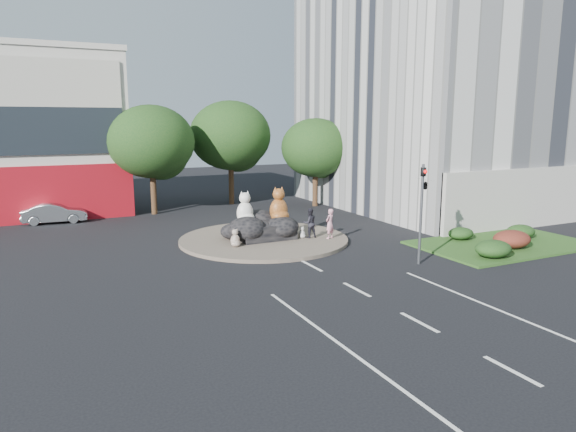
% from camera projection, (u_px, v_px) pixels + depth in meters
% --- Properties ---
extents(ground, '(120.00, 120.00, 0.00)m').
position_uv_depth(ground, '(357.00, 290.00, 21.77)').
color(ground, black).
rests_on(ground, ground).
extents(roundabout_island, '(10.00, 10.00, 0.20)m').
position_uv_depth(roundabout_island, '(264.00, 239.00, 30.59)').
color(roundabout_island, brown).
rests_on(roundabout_island, ground).
extents(rock_plinth, '(3.20, 2.60, 0.90)m').
position_uv_depth(rock_plinth, '(264.00, 230.00, 30.49)').
color(rock_plinth, black).
rests_on(rock_plinth, roundabout_island).
extents(grass_verge, '(10.00, 6.00, 0.12)m').
position_uv_depth(grass_verge, '(503.00, 244.00, 29.56)').
color(grass_verge, '#204F1A').
rests_on(grass_verge, ground).
extents(tree_left, '(6.46, 6.46, 8.27)m').
position_uv_depth(tree_left, '(152.00, 145.00, 38.63)').
color(tree_left, '#382314').
rests_on(tree_left, ground).
extents(tree_mid, '(6.84, 6.84, 8.76)m').
position_uv_depth(tree_mid, '(231.00, 139.00, 43.35)').
color(tree_mid, '#382314').
rests_on(tree_mid, ground).
extents(tree_right, '(5.70, 5.70, 7.30)m').
position_uv_depth(tree_right, '(316.00, 151.00, 42.56)').
color(tree_right, '#382314').
rests_on(tree_right, ground).
extents(hedge_near_green, '(2.00, 1.60, 0.90)m').
position_uv_depth(hedge_near_green, '(493.00, 249.00, 26.41)').
color(hedge_near_green, black).
rests_on(hedge_near_green, grass_verge).
extents(hedge_red, '(2.20, 1.76, 0.99)m').
position_uv_depth(hedge_red, '(512.00, 239.00, 28.36)').
color(hedge_red, '#4C1F14').
rests_on(hedge_red, grass_verge).
extents(hedge_mid_green, '(1.80, 1.44, 0.81)m').
position_uv_depth(hedge_mid_green, '(521.00, 231.00, 30.78)').
color(hedge_mid_green, black).
rests_on(hedge_mid_green, grass_verge).
extents(hedge_back_green, '(1.60, 1.28, 0.72)m').
position_uv_depth(hedge_back_green, '(461.00, 233.00, 30.44)').
color(hedge_back_green, black).
rests_on(hedge_back_green, grass_verge).
extents(traffic_light, '(0.44, 1.24, 5.00)m').
position_uv_depth(traffic_light, '(424.00, 192.00, 25.06)').
color(traffic_light, '#595B60').
rests_on(traffic_light, ground).
extents(street_lamp, '(2.34, 0.22, 8.06)m').
position_uv_depth(street_lamp, '(455.00, 160.00, 33.52)').
color(street_lamp, '#595B60').
rests_on(street_lamp, ground).
extents(cat_white, '(1.24, 1.10, 1.94)m').
position_uv_depth(cat_white, '(245.00, 207.00, 30.08)').
color(cat_white, silver).
rests_on(cat_white, rock_plinth).
extents(cat_tabby, '(1.34, 1.18, 2.11)m').
position_uv_depth(cat_tabby, '(279.00, 204.00, 30.64)').
color(cat_tabby, '#BC8027').
rests_on(cat_tabby, rock_plinth).
extents(kitten_calico, '(0.75, 0.70, 1.02)m').
position_uv_depth(kitten_calico, '(235.00, 237.00, 28.37)').
color(kitten_calico, beige).
rests_on(kitten_calico, roundabout_island).
extents(kitten_white, '(0.50, 0.46, 0.71)m').
position_uv_depth(kitten_white, '(302.00, 232.00, 30.49)').
color(kitten_white, beige).
rests_on(kitten_white, roundabout_island).
extents(pedestrian_pink, '(0.77, 0.67, 1.78)m').
position_uv_depth(pedestrian_pink, '(330.00, 224.00, 30.25)').
color(pedestrian_pink, pink).
rests_on(pedestrian_pink, roundabout_island).
extents(pedestrian_dark, '(0.88, 0.70, 1.78)m').
position_uv_depth(pedestrian_dark, '(309.00, 223.00, 30.43)').
color(pedestrian_dark, black).
rests_on(pedestrian_dark, roundabout_island).
extents(parked_car, '(4.35, 1.80, 1.40)m').
position_uv_depth(parked_car, '(55.00, 213.00, 35.87)').
color(parked_car, '#979A9E').
rests_on(parked_car, ground).
extents(litter_bin, '(0.63, 0.63, 0.65)m').
position_uv_depth(litter_bin, '(493.00, 251.00, 26.39)').
color(litter_bin, black).
rests_on(litter_bin, grass_verge).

